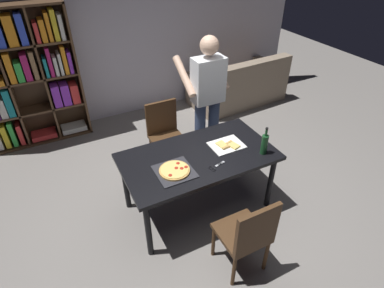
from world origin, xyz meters
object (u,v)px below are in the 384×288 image
object	(u,v)px
couch	(239,87)
kitchen_scissors	(215,167)
dining_table	(198,161)
bookshelf	(26,78)
wine_bottle	(264,144)
chair_far_side	(165,131)
pepperoni_pizza_on_tray	(175,171)
chair_near_camera	(248,234)
person_serving_pizza	(207,97)

from	to	relation	value
couch	kitchen_scissors	world-z (taller)	couch
dining_table	couch	xyz separation A→B (m)	(1.90, 1.99, -0.37)
bookshelf	wine_bottle	distance (m)	3.37
chair_far_side	couch	xyz separation A→B (m)	(1.90, 1.06, -0.21)
pepperoni_pizza_on_tray	kitchen_scissors	distance (m)	0.41
couch	pepperoni_pizza_on_tray	size ratio (longest dim) A/B	4.81
dining_table	pepperoni_pizza_on_tray	bearing A→B (deg)	-158.62
dining_table	couch	size ratio (longest dim) A/B	0.93
chair_near_camera	chair_far_side	world-z (taller)	same
bookshelf	kitchen_scissors	size ratio (longest dim) A/B	9.83
chair_far_side	bookshelf	world-z (taller)	bookshelf
couch	bookshelf	xyz separation A→B (m)	(-3.35, 0.39, 0.69)
dining_table	wine_bottle	distance (m)	0.71
dining_table	chair_near_camera	world-z (taller)	chair_near_camera
bookshelf	person_serving_pizza	xyz separation A→B (m)	(1.94, -1.66, 0.00)
chair_far_side	pepperoni_pizza_on_tray	bearing A→B (deg)	-107.60
person_serving_pizza	wine_bottle	xyz separation A→B (m)	(0.13, -0.99, -0.13)
chair_near_camera	kitchen_scissors	xyz separation A→B (m)	(0.05, 0.68, 0.24)
pepperoni_pizza_on_tray	chair_far_side	bearing A→B (deg)	72.40
pepperoni_pizza_on_tray	wine_bottle	distance (m)	0.98
chair_near_camera	pepperoni_pizza_on_tray	size ratio (longest dim) A/B	2.48
chair_near_camera	dining_table	bearing A→B (deg)	90.00
dining_table	chair_near_camera	xyz separation A→B (m)	(-0.00, -0.93, -0.16)
bookshelf	chair_near_camera	bearing A→B (deg)	-66.31
kitchen_scissors	dining_table	bearing A→B (deg)	101.75
chair_near_camera	kitchen_scissors	world-z (taller)	chair_near_camera
dining_table	bookshelf	bearing A→B (deg)	121.40
chair_near_camera	bookshelf	distance (m)	3.64
pepperoni_pizza_on_tray	wine_bottle	world-z (taller)	wine_bottle
couch	kitchen_scissors	bearing A→B (deg)	-129.62
chair_near_camera	chair_far_side	distance (m)	1.86
chair_far_side	kitchen_scissors	size ratio (longest dim) A/B	4.53
dining_table	pepperoni_pizza_on_tray	world-z (taller)	pepperoni_pizza_on_tray
bookshelf	pepperoni_pizza_on_tray	xyz separation A→B (m)	(1.11, -2.50, -0.23)
pepperoni_pizza_on_tray	wine_bottle	size ratio (longest dim) A/B	1.15
chair_far_side	dining_table	bearing A→B (deg)	-90.00
dining_table	bookshelf	xyz separation A→B (m)	(-1.45, 2.37, 0.32)
pepperoni_pizza_on_tray	kitchen_scissors	xyz separation A→B (m)	(0.39, -0.12, -0.01)
person_serving_pizza	pepperoni_pizza_on_tray	size ratio (longest dim) A/B	4.82
person_serving_pizza	couch	bearing A→B (deg)	42.21
couch	wine_bottle	world-z (taller)	wine_bottle
chair_near_camera	person_serving_pizza	distance (m)	1.78
chair_near_camera	bookshelf	xyz separation A→B (m)	(-1.45, 3.30, 0.48)
chair_far_side	bookshelf	size ratio (longest dim) A/B	0.46
chair_far_side	wine_bottle	world-z (taller)	wine_bottle
chair_far_side	kitchen_scissors	distance (m)	1.20
bookshelf	wine_bottle	bearing A→B (deg)	-51.92
chair_far_side	kitchen_scissors	bearing A→B (deg)	-87.47
dining_table	person_serving_pizza	world-z (taller)	person_serving_pizza
person_serving_pizza	pepperoni_pizza_on_tray	world-z (taller)	person_serving_pizza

